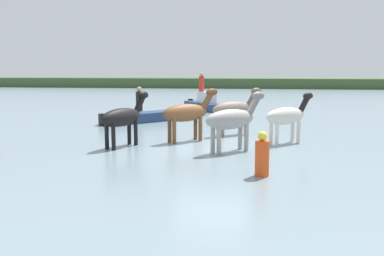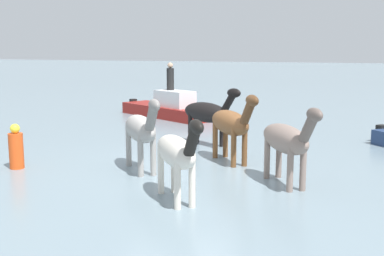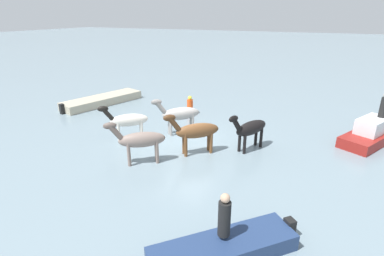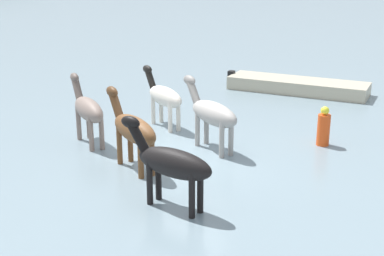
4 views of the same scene
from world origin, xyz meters
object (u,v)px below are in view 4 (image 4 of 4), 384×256
buoy_channel_marker (324,128)px  horse_lead (133,129)px  horse_pinto_flank (88,109)px  horse_dark_mare (171,163)px  horse_mid_herd (164,96)px  horse_gray_outer (212,113)px  boat_skiff_near (297,88)px

buoy_channel_marker → horse_lead: bearing=117.8°
horse_pinto_flank → horse_dark_mare: 4.82m
horse_pinto_flank → horse_mid_herd: bearing=-80.9°
horse_lead → horse_gray_outer: 2.46m
horse_lead → boat_skiff_near: size_ratio=0.36×
boat_skiff_near → horse_dark_mare: bearing=-88.6°
horse_dark_mare → horse_mid_herd: bearing=-50.3°
boat_skiff_near → horse_gray_outer: bearing=-92.9°
horse_gray_outer → horse_dark_mare: 3.74m
horse_lead → horse_gray_outer: (1.70, -1.78, -0.00)m
horse_lead → horse_dark_mare: size_ratio=0.90×
horse_pinto_flank → horse_dark_mare: size_ratio=0.93×
horse_dark_mare → buoy_channel_marker: size_ratio=2.01×
horse_mid_herd → boat_skiff_near: horse_mid_herd is taller
horse_lead → horse_dark_mare: (-2.02, -1.37, -0.03)m
horse_pinto_flank → boat_skiff_near: horse_pinto_flank is taller
horse_mid_herd → buoy_channel_marker: horse_mid_herd is taller
horse_pinto_flank → horse_lead: bearing=-170.9°
horse_lead → horse_mid_herd: bearing=-42.9°
horse_pinto_flank → buoy_channel_marker: horse_pinto_flank is taller
horse_gray_outer → horse_dark_mare: horse_gray_outer is taller
horse_pinto_flank → boat_skiff_near: 9.47m
horse_lead → horse_gray_outer: bearing=-88.7°
horse_dark_mare → boat_skiff_near: (10.89, -2.94, -0.83)m
horse_lead → horse_pinto_flank: (1.65, 1.77, -0.03)m
horse_lead → horse_pinto_flank: size_ratio=0.98×
horse_gray_outer → buoy_channel_marker: (0.87, -3.09, -0.54)m
boat_skiff_near → buoy_channel_marker: (-6.30, -0.55, 0.33)m
horse_pinto_flank → boat_skiff_near: (7.22, -6.07, -0.84)m
horse_lead → horse_dark_mare: bearing=171.6°
horse_gray_outer → boat_skiff_near: bearing=-62.1°
horse_gray_outer → horse_pinto_flank: (-0.05, 3.54, -0.02)m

